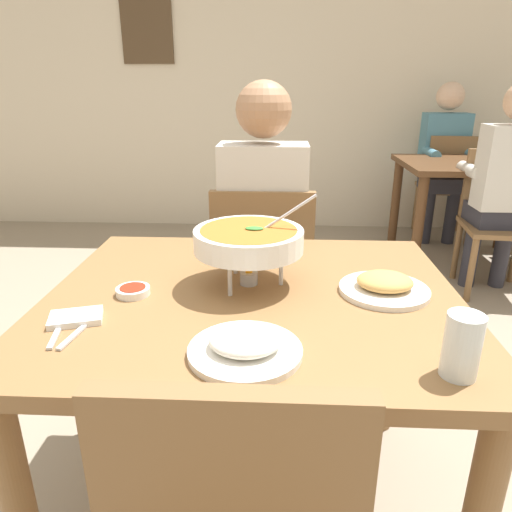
{
  "coord_description": "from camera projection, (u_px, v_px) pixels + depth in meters",
  "views": [
    {
      "loc": [
        0.06,
        -1.14,
        1.29
      ],
      "look_at": [
        0.0,
        0.15,
        0.81
      ],
      "focal_mm": 32.68,
      "sensor_mm": 36.0,
      "label": 1
    }
  ],
  "objects": [
    {
      "name": "patron_bg_middle",
      "position": [
        506.0,
        179.0,
        2.85
      ],
      "size": [
        0.4,
        0.45,
        1.31
      ],
      "color": "#2D2D38",
      "rests_on": "ground_plane"
    },
    {
      "name": "rice_plate",
      "position": [
        245.0,
        346.0,
        0.96
      ],
      "size": [
        0.24,
        0.24,
        0.06
      ],
      "color": "white",
      "rests_on": "dining_table_main"
    },
    {
      "name": "curry_bowl",
      "position": [
        249.0,
        240.0,
        1.27
      ],
      "size": [
        0.33,
        0.3,
        0.26
      ],
      "color": "silver",
      "rests_on": "dining_table_main"
    },
    {
      "name": "sauce_dish",
      "position": [
        133.0,
        291.0,
        1.24
      ],
      "size": [
        0.09,
        0.09,
        0.02
      ],
      "color": "white",
      "rests_on": "dining_table_main"
    },
    {
      "name": "appetizer_plate",
      "position": [
        384.0,
        286.0,
        1.25
      ],
      "size": [
        0.24,
        0.24,
        0.06
      ],
      "color": "white",
      "rests_on": "dining_table_main"
    },
    {
      "name": "drink_glass",
      "position": [
        461.0,
        349.0,
        0.88
      ],
      "size": [
        0.07,
        0.07,
        0.13
      ],
      "color": "silver",
      "rests_on": "dining_table_main"
    },
    {
      "name": "ground_plane",
      "position": [
        254.0,
        505.0,
        1.52
      ],
      "size": [
        16.0,
        16.0,
        0.0
      ],
      "primitive_type": "plane",
      "color": "gray"
    },
    {
      "name": "diner_main",
      "position": [
        263.0,
        220.0,
        2.0
      ],
      "size": [
        0.4,
        0.45,
        1.31
      ],
      "color": "#2D2D38",
      "rests_on": "ground_plane"
    },
    {
      "name": "fork_utensil",
      "position": [
        58.0,
        329.0,
        1.06
      ],
      "size": [
        0.05,
        0.17,
        0.01
      ],
      "primitive_type": "cube",
      "rotation": [
        0.0,
        0.0,
        0.21
      ],
      "color": "silver",
      "rests_on": "dining_table_main"
    },
    {
      "name": "napkin_folded",
      "position": [
        76.0,
        318.0,
        1.11
      ],
      "size": [
        0.14,
        0.11,
        0.02
      ],
      "primitive_type": "cube",
      "rotation": [
        0.0,
        0.0,
        0.3
      ],
      "color": "white",
      "rests_on": "dining_table_main"
    },
    {
      "name": "chair_bg_left",
      "position": [
        448.0,
        182.0,
        3.95
      ],
      "size": [
        0.49,
        0.49,
        0.9
      ],
      "color": "brown",
      "rests_on": "ground_plane"
    },
    {
      "name": "patron_bg_left",
      "position": [
        444.0,
        154.0,
        3.85
      ],
      "size": [
        0.4,
        0.45,
        1.31
      ],
      "color": "#2D2D38",
      "rests_on": "ground_plane"
    },
    {
      "name": "dining_table_main",
      "position": [
        253.0,
        331.0,
        1.3
      ],
      "size": [
        1.1,
        0.93,
        0.76
      ],
      "color": "brown",
      "rests_on": "ground_plane"
    },
    {
      "name": "chair_diner_main",
      "position": [
        263.0,
        273.0,
        2.05
      ],
      "size": [
        0.44,
        0.44,
        0.9
      ],
      "color": "brown",
      "rests_on": "ground_plane"
    },
    {
      "name": "spoon_utensil",
      "position": [
        80.0,
        330.0,
        1.06
      ],
      "size": [
        0.04,
        0.17,
        0.01
      ],
      "primitive_type": "cube",
      "rotation": [
        0.0,
        0.0,
        -0.15
      ],
      "color": "silver",
      "rests_on": "dining_table_main"
    },
    {
      "name": "picture_frame_hung",
      "position": [
        147.0,
        29.0,
        3.97
      ],
      "size": [
        0.44,
        0.03,
        0.56
      ],
      "primitive_type": "cube",
      "color": "#4C3823"
    },
    {
      "name": "chair_bg_middle",
      "position": [
        498.0,
        213.0,
        3.01
      ],
      "size": [
        0.49,
        0.49,
        0.9
      ],
      "color": "brown",
      "rests_on": "ground_plane"
    },
    {
      "name": "dining_table_far",
      "position": [
        471.0,
        181.0,
        3.4
      ],
      "size": [
        1.0,
        0.8,
        0.76
      ],
      "color": "#51331C",
      "rests_on": "ground_plane"
    },
    {
      "name": "cafe_rear_partition",
      "position": [
        274.0,
        58.0,
        4.06
      ],
      "size": [
        10.0,
        0.1,
        3.0
      ],
      "primitive_type": "cube",
      "color": "beige",
      "rests_on": "ground_plane"
    }
  ]
}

